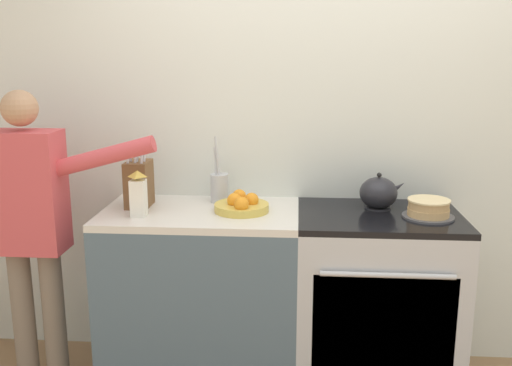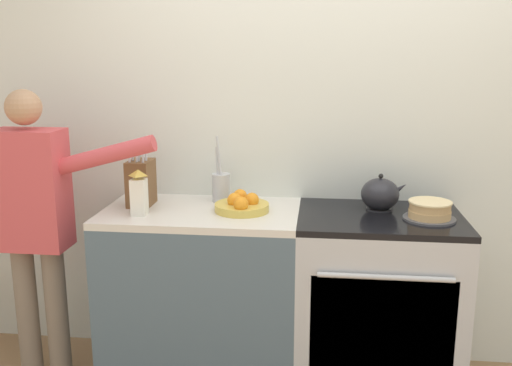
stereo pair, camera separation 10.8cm
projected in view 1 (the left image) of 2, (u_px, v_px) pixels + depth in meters
name	position (u px, v px, depth m)	size (l,w,h in m)	color
wall_back	(328.00, 124.00, 3.00)	(8.00, 0.04, 2.60)	silver
counter_cabinet	(202.00, 295.00, 2.93)	(0.97, 0.59, 0.91)	#4C6070
stove_range	(375.00, 301.00, 2.86)	(0.79, 0.62, 0.91)	#B7BABF
layer_cake	(428.00, 209.00, 2.69)	(0.24, 0.24, 0.09)	#4C4C51
tea_kettle	(379.00, 193.00, 2.84)	(0.23, 0.19, 0.18)	#232328
knife_block	(139.00, 183.00, 2.87)	(0.11, 0.17, 0.32)	brown
utensil_crock	(219.00, 187.00, 2.97)	(0.09, 0.09, 0.35)	#B7BABF
fruit_bowl	(242.00, 205.00, 2.80)	(0.27, 0.27, 0.10)	gold
milk_carton	(138.00, 195.00, 2.70)	(0.07, 0.07, 0.22)	white
person_baker	(31.00, 217.00, 2.77)	(0.89, 0.20, 1.50)	#7A6B5B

